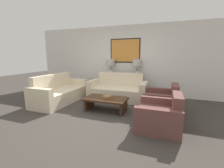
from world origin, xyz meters
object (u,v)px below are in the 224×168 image
table_lamp_right (137,64)px  coffee_table (106,101)px  couch_by_side (60,93)px  console_table (123,85)px  armchair_near_back_wall (162,101)px  armchair_near_camera (160,116)px  couch_by_back_wall (118,91)px  table_lamp_left (111,64)px  decorative_bowl (107,97)px

table_lamp_right → coffee_table: table_lamp_right is taller
couch_by_side → console_table: bearing=43.6°
armchair_near_back_wall → armchair_near_camera: same height
couch_by_side → coffee_table: size_ratio=1.71×
console_table → couch_by_back_wall: bearing=-90.0°
table_lamp_left → decorative_bowl: 2.12m
table_lamp_left → armchair_near_camera: 3.27m
table_lamp_left → armchair_near_back_wall: 2.59m
decorative_bowl → armchair_near_back_wall: 1.52m
coffee_table → decorative_bowl: decorative_bowl is taller
table_lamp_right → couch_by_side: table_lamp_right is taller
console_table → couch_by_back_wall: 0.66m
decorative_bowl → console_table: bearing=92.7°
decorative_bowl → armchair_near_camera: 1.52m
couch_by_back_wall → table_lamp_left: bearing=128.5°
table_lamp_right → armchair_near_camera: 2.75m
table_lamp_left → couch_by_side: (-1.18, -1.62, -0.89)m
couch_by_side → armchair_near_back_wall: 3.23m
couch_by_back_wall → couch_by_side: same height
couch_by_back_wall → armchair_near_camera: size_ratio=2.05×
couch_by_back_wall → decorative_bowl: couch_by_back_wall is taller
console_table → armchair_near_camera: bearing=-57.9°
couch_by_back_wall → armchair_near_back_wall: size_ratio=2.05×
console_table → armchair_near_back_wall: armchair_near_back_wall is taller
couch_by_back_wall → table_lamp_right: bearing=51.5°
table_lamp_right → couch_by_back_wall: bearing=-128.5°
couch_by_back_wall → decorative_bowl: size_ratio=8.22×
console_table → armchair_near_camera: armchair_near_camera is taller
table_lamp_right → armchair_near_camera: (0.98, -2.40, -0.93)m
table_lamp_left → table_lamp_right: bearing=0.0°
armchair_near_camera → table_lamp_left: bearing=130.2°
table_lamp_right → coffee_table: (-0.49, -1.86, -0.92)m
armchair_near_back_wall → coffee_table: bearing=-159.8°
table_lamp_left → coffee_table: (0.56, -1.86, -0.92)m
armchair_near_back_wall → couch_by_side: bearing=-174.6°
armchair_near_back_wall → armchair_near_camera: bearing=-90.0°
table_lamp_left → armchair_near_camera: (2.03, -2.40, -0.93)m
armchair_near_camera → coffee_table: bearing=159.8°
console_table → table_lamp_left: table_lamp_left is taller
table_lamp_right → armchair_near_back_wall: bearing=-53.3°
table_lamp_left → decorative_bowl: bearing=-71.9°
armchair_near_back_wall → armchair_near_camera: (0.00, -1.08, 0.00)m
console_table → table_lamp_left: size_ratio=2.36×
couch_by_side → armchair_near_back_wall: bearing=5.4°
coffee_table → armchair_near_camera: (1.47, -0.54, -0.01)m
console_table → coffee_table: console_table is taller
armchair_near_back_wall → table_lamp_right: bearing=126.7°
couch_by_back_wall → armchair_near_camera: 2.30m
couch_by_side → table_lamp_right: bearing=36.1°
console_table → couch_by_side: bearing=-136.4°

